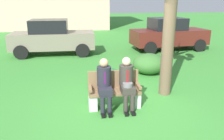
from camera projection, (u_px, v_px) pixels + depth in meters
ground_plane at (120, 107)px, 5.64m from camera, size 80.00×80.00×0.00m
park_bench at (114, 92)px, 5.59m from camera, size 1.27×0.44×0.90m
seated_man_left at (105, 82)px, 5.34m from camera, size 0.34×0.72×1.26m
seated_man_right at (127, 81)px, 5.41m from camera, size 0.34×0.72×1.27m
shrub_near_bench at (107, 78)px, 6.84m from camera, size 0.97×0.89×0.61m
shrub_mid_lawn at (149, 64)px, 8.12m from camera, size 1.18×1.08×0.74m
parked_car_near at (52, 37)px, 10.83m from camera, size 3.91×1.72×1.68m
parked_car_far at (169, 34)px, 11.83m from camera, size 4.04×2.03×1.68m
street_lamp at (174, 9)px, 10.15m from camera, size 0.24×0.24×3.52m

